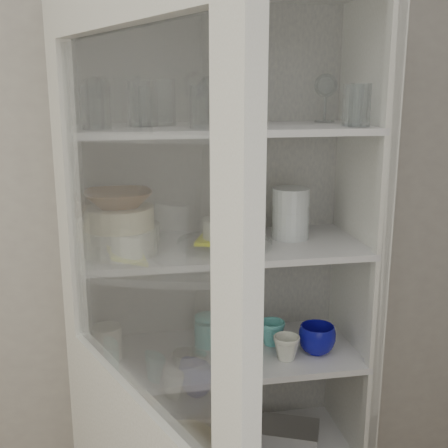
# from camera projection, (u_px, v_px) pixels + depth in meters

# --- Properties ---
(wall_back) EXTENTS (3.60, 0.02, 2.60)m
(wall_back) POSITION_uv_depth(u_px,v_px,m) (161.00, 220.00, 2.10)
(wall_back) COLOR beige
(wall_back) RESTS_ON ground
(pantry_cabinet) EXTENTS (1.00, 0.45, 2.10)m
(pantry_cabinet) POSITION_uv_depth(u_px,v_px,m) (221.00, 323.00, 2.06)
(pantry_cabinet) COLOR #B6B5A5
(pantry_cabinet) RESTS_ON floor
(tumbler_0) EXTENTS (0.07, 0.07, 0.12)m
(tumbler_0) POSITION_uv_depth(u_px,v_px,m) (92.00, 108.00, 1.61)
(tumbler_0) COLOR silver
(tumbler_0) RESTS_ON shelf_glass
(tumbler_1) EXTENTS (0.08, 0.08, 0.14)m
(tumbler_1) POSITION_uv_depth(u_px,v_px,m) (98.00, 105.00, 1.61)
(tumbler_1) COLOR silver
(tumbler_1) RESTS_ON shelf_glass
(tumbler_2) EXTENTS (0.09, 0.09, 0.15)m
(tumbler_2) POSITION_uv_depth(u_px,v_px,m) (240.00, 104.00, 1.66)
(tumbler_2) COLOR silver
(tumbler_2) RESTS_ON shelf_glass
(tumbler_3) EXTENTS (0.08, 0.08, 0.13)m
(tumbler_3) POSITION_uv_depth(u_px,v_px,m) (200.00, 108.00, 1.65)
(tumbler_3) COLOR silver
(tumbler_3) RESTS_ON shelf_glass
(tumbler_4) EXTENTS (0.10, 0.10, 0.15)m
(tumbler_4) POSITION_uv_depth(u_px,v_px,m) (227.00, 103.00, 1.67)
(tumbler_4) COLOR silver
(tumbler_4) RESTS_ON shelf_glass
(tumbler_5) EXTENTS (0.08, 0.08, 0.13)m
(tumbler_5) POSITION_uv_depth(u_px,v_px,m) (360.00, 105.00, 1.73)
(tumbler_5) COLOR silver
(tumbler_5) RESTS_ON shelf_glass
(tumbler_6) EXTENTS (0.08, 0.08, 0.13)m
(tumbler_6) POSITION_uv_depth(u_px,v_px,m) (353.00, 105.00, 1.77)
(tumbler_6) COLOR silver
(tumbler_6) RESTS_ON shelf_glass
(tumbler_7) EXTENTS (0.07, 0.07, 0.12)m
(tumbler_7) POSITION_uv_depth(u_px,v_px,m) (148.00, 107.00, 1.76)
(tumbler_7) COLOR silver
(tumbler_7) RESTS_ON shelf_glass
(tumbler_8) EXTENTS (0.09, 0.09, 0.14)m
(tumbler_8) POSITION_uv_depth(u_px,v_px,m) (139.00, 104.00, 1.76)
(tumbler_8) COLOR silver
(tumbler_8) RESTS_ON shelf_glass
(tumbler_9) EXTENTS (0.10, 0.10, 0.15)m
(tumbler_9) POSITION_uv_depth(u_px,v_px,m) (164.00, 102.00, 1.80)
(tumbler_9) COLOR silver
(tumbler_9) RESTS_ON shelf_glass
(tumbler_10) EXTENTS (0.09, 0.09, 0.15)m
(tumbler_10) POSITION_uv_depth(u_px,v_px,m) (224.00, 103.00, 1.79)
(tumbler_10) COLOR silver
(tumbler_10) RESTS_ON shelf_glass
(goblet_0) EXTENTS (0.08, 0.08, 0.17)m
(goblet_0) POSITION_uv_depth(u_px,v_px,m) (95.00, 99.00, 1.82)
(goblet_0) COLOR silver
(goblet_0) RESTS_ON shelf_glass
(goblet_1) EXTENTS (0.08, 0.08, 0.17)m
(goblet_1) POSITION_uv_depth(u_px,v_px,m) (209.00, 98.00, 1.90)
(goblet_1) COLOR silver
(goblet_1) RESTS_ON shelf_glass
(goblet_2) EXTENTS (0.07, 0.07, 0.16)m
(goblet_2) POSITION_uv_depth(u_px,v_px,m) (243.00, 100.00, 1.89)
(goblet_2) COLOR silver
(goblet_2) RESTS_ON shelf_glass
(goblet_3) EXTENTS (0.08, 0.08, 0.18)m
(goblet_3) POSITION_uv_depth(u_px,v_px,m) (325.00, 96.00, 1.97)
(goblet_3) COLOR silver
(goblet_3) RESTS_ON shelf_glass
(plate_stack_front) EXTENTS (0.24, 0.24, 0.08)m
(plate_stack_front) POSITION_uv_depth(u_px,v_px,m) (120.00, 241.00, 1.80)
(plate_stack_front) COLOR silver
(plate_stack_front) RESTS_ON shelf_plates
(plate_stack_back) EXTENTS (0.21, 0.21, 0.06)m
(plate_stack_back) POSITION_uv_depth(u_px,v_px,m) (130.00, 232.00, 1.97)
(plate_stack_back) COLOR silver
(plate_stack_back) RESTS_ON shelf_plates
(cream_bowl) EXTENTS (0.28, 0.28, 0.07)m
(cream_bowl) POSITION_uv_depth(u_px,v_px,m) (119.00, 217.00, 1.78)
(cream_bowl) COLOR beige
(cream_bowl) RESTS_ON plate_stack_front
(terracotta_bowl) EXTENTS (0.22, 0.22, 0.05)m
(terracotta_bowl) POSITION_uv_depth(u_px,v_px,m) (118.00, 199.00, 1.77)
(terracotta_bowl) COLOR brown
(terracotta_bowl) RESTS_ON cream_bowl
(glass_platter) EXTENTS (0.35, 0.35, 0.02)m
(glass_platter) POSITION_uv_depth(u_px,v_px,m) (225.00, 243.00, 1.89)
(glass_platter) COLOR silver
(glass_platter) RESTS_ON shelf_plates
(yellow_trivet) EXTENTS (0.22, 0.22, 0.01)m
(yellow_trivet) POSITION_uv_depth(u_px,v_px,m) (225.00, 239.00, 1.89)
(yellow_trivet) COLOR yellow
(yellow_trivet) RESTS_ON glass_platter
(white_ramekin) EXTENTS (0.18, 0.18, 0.06)m
(white_ramekin) POSITION_uv_depth(u_px,v_px,m) (225.00, 228.00, 1.88)
(white_ramekin) COLOR silver
(white_ramekin) RESTS_ON yellow_trivet
(grey_bowl_stack) EXTENTS (0.13, 0.13, 0.18)m
(grey_bowl_stack) POSITION_uv_depth(u_px,v_px,m) (291.00, 213.00, 1.97)
(grey_bowl_stack) COLOR silver
(grey_bowl_stack) RESTS_ON shelf_plates
(mug_blue) EXTENTS (0.14, 0.14, 0.10)m
(mug_blue) POSITION_uv_depth(u_px,v_px,m) (317.00, 339.00, 1.99)
(mug_blue) COLOR navy
(mug_blue) RESTS_ON shelf_mugs
(mug_teal) EXTENTS (0.12, 0.12, 0.09)m
(mug_teal) POSITION_uv_depth(u_px,v_px,m) (272.00, 333.00, 2.06)
(mug_teal) COLOR teal
(mug_teal) RESTS_ON shelf_mugs
(mug_white) EXTENTS (0.12, 0.12, 0.09)m
(mug_white) POSITION_uv_depth(u_px,v_px,m) (286.00, 348.00, 1.94)
(mug_white) COLOR silver
(mug_white) RESTS_ON shelf_mugs
(teal_jar) EXTENTS (0.09, 0.09, 0.11)m
(teal_jar) POSITION_uv_depth(u_px,v_px,m) (207.00, 331.00, 2.05)
(teal_jar) COLOR teal
(teal_jar) RESTS_ON shelf_mugs
(measuring_cups) EXTENTS (0.09, 0.09, 0.04)m
(measuring_cups) POSITION_uv_depth(u_px,v_px,m) (186.00, 358.00, 1.92)
(measuring_cups) COLOR silver
(measuring_cups) RESTS_ON shelf_mugs
(white_canister) EXTENTS (0.12, 0.12, 0.12)m
(white_canister) POSITION_uv_depth(u_px,v_px,m) (107.00, 343.00, 1.94)
(white_canister) COLOR silver
(white_canister) RESTS_ON shelf_mugs
(cream_dish) EXTENTS (0.32, 0.32, 0.08)m
(cream_dish) POSITION_uv_depth(u_px,v_px,m) (183.00, 448.00, 2.05)
(cream_dish) COLOR beige
(cream_dish) RESTS_ON shelf_bot
(tin_box) EXTENTS (0.26, 0.23, 0.07)m
(tin_box) POSITION_uv_depth(u_px,v_px,m) (289.00, 434.00, 2.14)
(tin_box) COLOR #A8A8A8
(tin_box) RESTS_ON shelf_bot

